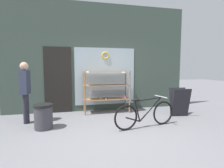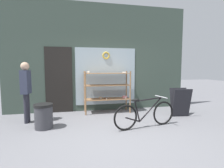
# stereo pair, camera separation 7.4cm
# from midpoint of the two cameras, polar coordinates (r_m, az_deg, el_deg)

# --- Properties ---
(ground_plane) EXTENTS (30.00, 30.00, 0.00)m
(ground_plane) POSITION_cam_midpoint_polar(r_m,az_deg,el_deg) (3.81, 2.18, -16.95)
(ground_plane) COLOR slate
(storefront_facade) EXTENTS (6.09, 0.13, 3.55)m
(storefront_facade) POSITION_cam_midpoint_polar(r_m,az_deg,el_deg) (5.92, -3.92, 8.16)
(storefront_facade) COLOR #3D4C42
(storefront_facade) RESTS_ON ground_plane
(display_case) EXTENTS (1.46, 0.48, 1.34)m
(display_case) POSITION_cam_midpoint_polar(r_m,az_deg,el_deg) (5.62, -0.99, -1.17)
(display_case) COLOR #8E6642
(display_case) RESTS_ON ground_plane
(bicycle) EXTENTS (1.65, 0.49, 0.73)m
(bicycle) POSITION_cam_midpoint_polar(r_m,az_deg,el_deg) (4.35, 11.24, -9.63)
(bicycle) COLOR black
(bicycle) RESTS_ON ground_plane
(sandwich_board) EXTENTS (0.57, 0.43, 0.83)m
(sandwich_board) POSITION_cam_midpoint_polar(r_m,az_deg,el_deg) (5.58, 21.77, -5.58)
(sandwich_board) COLOR #232328
(sandwich_board) RESTS_ON ground_plane
(pedestrian) EXTENTS (0.21, 0.34, 1.59)m
(pedestrian) POSITION_cam_midpoint_polar(r_m,az_deg,el_deg) (5.04, -25.92, -1.07)
(pedestrian) COLOR #282833
(pedestrian) RESTS_ON ground_plane
(trash_bin) EXTENTS (0.44, 0.44, 0.59)m
(trash_bin) POSITION_cam_midpoint_polar(r_m,az_deg,el_deg) (4.50, -20.98, -9.47)
(trash_bin) COLOR #38383D
(trash_bin) RESTS_ON ground_plane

